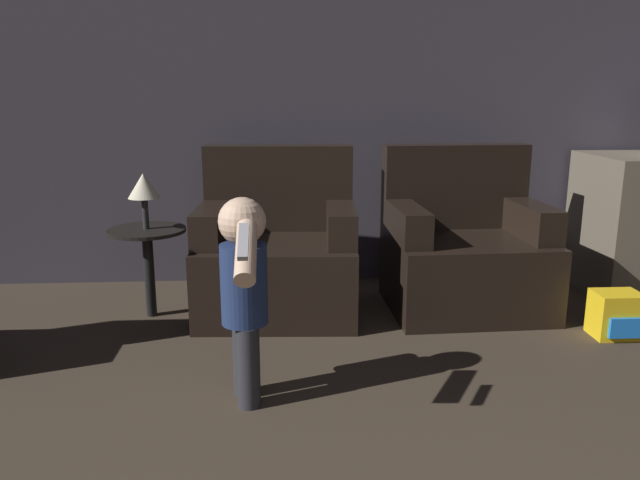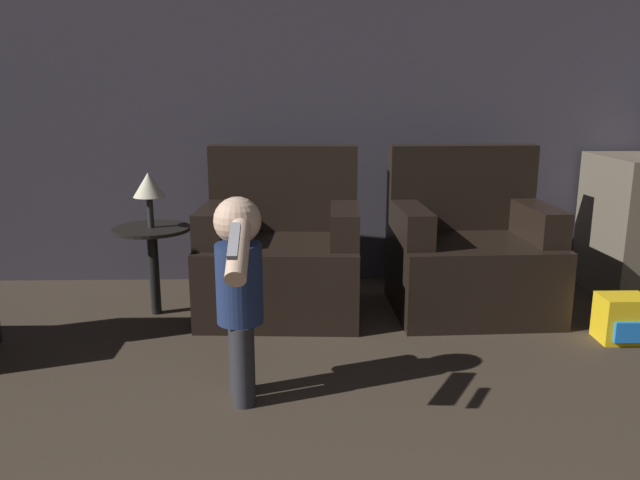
{
  "view_description": "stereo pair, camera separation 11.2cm",
  "coord_description": "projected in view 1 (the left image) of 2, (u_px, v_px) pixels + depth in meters",
  "views": [
    {
      "loc": [
        -0.25,
        0.24,
        1.3
      ],
      "look_at": [
        -0.07,
        3.25,
        0.58
      ],
      "focal_mm": 35.0,
      "sensor_mm": 36.0,
      "label": 1
    },
    {
      "loc": [
        -0.14,
        0.24,
        1.3
      ],
      "look_at": [
        -0.07,
        3.25,
        0.58
      ],
      "focal_mm": 35.0,
      "sensor_mm": 36.0,
      "label": 2
    }
  ],
  "objects": [
    {
      "name": "wall_back",
      "position": [
        320.0,
        90.0,
        4.15
      ],
      "size": [
        8.4,
        0.05,
        2.6
      ],
      "color": "#3D3842",
      "rests_on": "ground_plane"
    },
    {
      "name": "armchair_left",
      "position": [
        277.0,
        256.0,
        3.72
      ],
      "size": [
        0.95,
        0.81,
        0.97
      ],
      "rotation": [
        0.0,
        0.0,
        -0.05
      ],
      "color": "black",
      "rests_on": "ground_plane"
    },
    {
      "name": "armchair_right",
      "position": [
        464.0,
        253.0,
        3.79
      ],
      "size": [
        0.94,
        0.8,
        0.97
      ],
      "rotation": [
        0.0,
        0.0,
        0.04
      ],
      "color": "black",
      "rests_on": "ground_plane"
    },
    {
      "name": "person_toddler",
      "position": [
        244.0,
        285.0,
        2.56
      ],
      "size": [
        0.19,
        0.6,
        0.89
      ],
      "rotation": [
        0.0,
        0.0,
        1.8
      ],
      "color": "#28282D",
      "rests_on": "ground_plane"
    },
    {
      "name": "toy_backpack",
      "position": [
        616.0,
        315.0,
        3.36
      ],
      "size": [
        0.24,
        0.21,
        0.25
      ],
      "color": "yellow",
      "rests_on": "ground_plane"
    },
    {
      "name": "side_table",
      "position": [
        147.0,
        244.0,
        3.6
      ],
      "size": [
        0.45,
        0.45,
        0.53
      ],
      "color": "black",
      "rests_on": "ground_plane"
    },
    {
      "name": "lamp",
      "position": [
        144.0,
        187.0,
        3.52
      ],
      "size": [
        0.18,
        0.18,
        0.32
      ],
      "color": "#262626",
      "rests_on": "side_table"
    }
  ]
}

